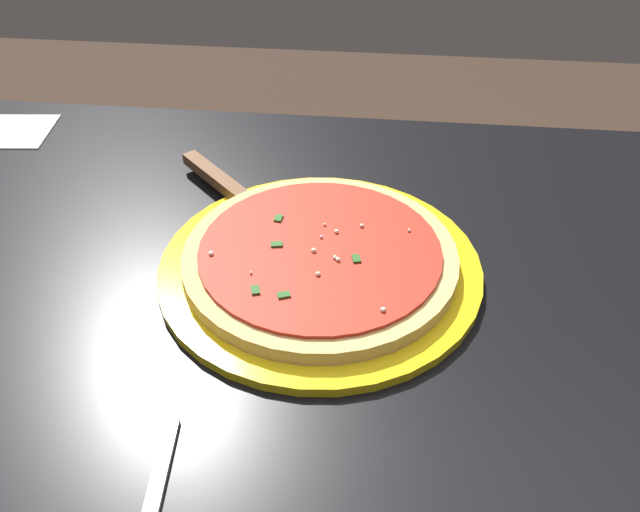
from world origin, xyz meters
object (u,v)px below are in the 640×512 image
Objects in this scene: pizza at (320,256)px; napkin_folded_right at (4,131)px; serving_plate at (320,267)px; pizza_server at (234,193)px.

napkin_folded_right is at bearing -28.17° from pizza.
napkin_folded_right is at bearing -28.17° from serving_plate.
pizza reaches higher than serving_plate.
pizza_server is at bearing -44.74° from pizza.
pizza is 0.16m from pizza_server.
pizza_server is (0.12, -0.11, 0.01)m from serving_plate.
pizza is (0.00, 0.00, 0.01)m from serving_plate.
napkin_folded_right is (0.48, -0.26, -0.02)m from pizza.
serving_plate is 0.16m from pizza_server.
serving_plate reaches higher than napkin_folded_right.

